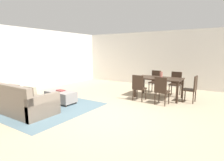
# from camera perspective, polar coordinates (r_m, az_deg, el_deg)

# --- Properties ---
(ground_plane) EXTENTS (10.80, 10.80, 0.00)m
(ground_plane) POSITION_cam_1_polar(r_m,az_deg,el_deg) (5.08, -1.99, -10.68)
(ground_plane) COLOR tan
(wall_back) EXTENTS (9.00, 0.12, 2.70)m
(wall_back) POSITION_cam_1_polar(r_m,az_deg,el_deg) (9.34, 15.86, 6.52)
(wall_back) COLOR silver
(wall_back) RESTS_ON ground_plane
(wall_left) EXTENTS (0.12, 11.00, 2.70)m
(wall_left) POSITION_cam_1_polar(r_m,az_deg,el_deg) (8.49, -25.86, 5.73)
(wall_left) COLOR silver
(wall_left) RESTS_ON ground_plane
(area_rug) EXTENTS (3.00, 2.80, 0.01)m
(area_rug) POSITION_cam_1_polar(r_m,az_deg,el_deg) (6.14, -20.71, -7.72)
(area_rug) COLOR slate
(area_rug) RESTS_ON ground_plane
(couch) EXTENTS (2.08, 0.98, 0.86)m
(couch) POSITION_cam_1_polar(r_m,az_deg,el_deg) (5.82, -26.79, -6.11)
(couch) COLOR gray
(couch) RESTS_ON ground_plane
(ottoman_table) EXTENTS (1.05, 0.53, 0.40)m
(ottoman_table) POSITION_cam_1_polar(r_m,az_deg,el_deg) (6.35, -15.81, -4.80)
(ottoman_table) COLOR gray
(ottoman_table) RESTS_ON ground_plane
(dining_table) EXTENTS (1.66, 0.92, 0.76)m
(dining_table) POSITION_cam_1_polar(r_m,az_deg,el_deg) (6.93, 14.49, 0.11)
(dining_table) COLOR #332319
(dining_table) RESTS_ON ground_plane
(dining_chair_near_left) EXTENTS (0.40, 0.40, 0.92)m
(dining_chair_near_left) POSITION_cam_1_polar(r_m,az_deg,el_deg) (6.38, 8.38, -1.82)
(dining_chair_near_left) COLOR #332319
(dining_chair_near_left) RESTS_ON ground_plane
(dining_chair_near_right) EXTENTS (0.43, 0.43, 0.92)m
(dining_chair_near_right) POSITION_cam_1_polar(r_m,az_deg,el_deg) (6.05, 15.26, -2.65)
(dining_chair_near_right) COLOR #332319
(dining_chair_near_right) RESTS_ON ground_plane
(dining_chair_far_left) EXTENTS (0.41, 0.41, 0.92)m
(dining_chair_far_left) POSITION_cam_1_polar(r_m,az_deg,el_deg) (7.89, 13.47, 0.13)
(dining_chair_far_left) COLOR #332319
(dining_chair_far_left) RESTS_ON ground_plane
(dining_chair_far_right) EXTENTS (0.41, 0.41, 0.92)m
(dining_chair_far_right) POSITION_cam_1_polar(r_m,az_deg,el_deg) (7.63, 19.36, -0.45)
(dining_chair_far_right) COLOR #332319
(dining_chair_far_right) RESTS_ON ground_plane
(dining_chair_head_east) EXTENTS (0.42, 0.42, 0.92)m
(dining_chair_head_east) POSITION_cam_1_polar(r_m,az_deg,el_deg) (6.68, 23.90, -2.03)
(dining_chair_head_east) COLOR #332319
(dining_chair_head_east) RESTS_ON ground_plane
(vase_centerpiece) EXTENTS (0.10, 0.10, 0.23)m
(vase_centerpiece) POSITION_cam_1_polar(r_m,az_deg,el_deg) (6.89, 15.21, 1.74)
(vase_centerpiece) COLOR #B26659
(vase_centerpiece) RESTS_ON dining_table
(book_on_ottoman) EXTENTS (0.26, 0.21, 0.03)m
(book_on_ottoman) POSITION_cam_1_polar(r_m,az_deg,el_deg) (6.38, -15.86, -3.02)
(book_on_ottoman) COLOR maroon
(book_on_ottoman) RESTS_ON ottoman_table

